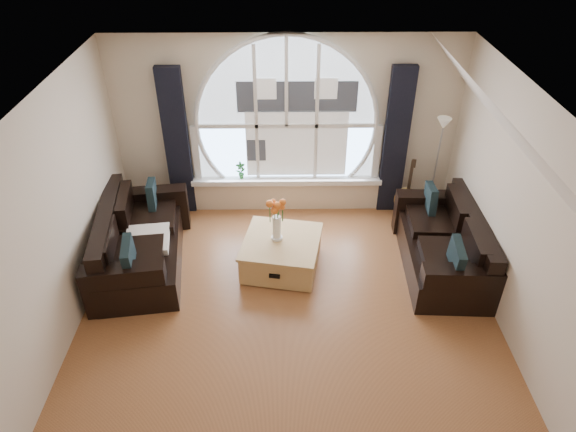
# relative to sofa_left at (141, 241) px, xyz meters

# --- Properties ---
(ground) EXTENTS (5.00, 5.50, 0.01)m
(ground) POSITION_rel_sofa_left_xyz_m (1.95, -1.28, -0.40)
(ground) COLOR brown
(ground) RESTS_ON ground
(ceiling) EXTENTS (5.00, 5.50, 0.01)m
(ceiling) POSITION_rel_sofa_left_xyz_m (1.95, -1.28, 2.30)
(ceiling) COLOR silver
(ceiling) RESTS_ON ground
(wall_back) EXTENTS (5.00, 0.01, 2.70)m
(wall_back) POSITION_rel_sofa_left_xyz_m (1.95, 1.47, 0.95)
(wall_back) COLOR beige
(wall_back) RESTS_ON ground
(wall_left) EXTENTS (0.01, 5.50, 2.70)m
(wall_left) POSITION_rel_sofa_left_xyz_m (-0.55, -1.28, 0.95)
(wall_left) COLOR beige
(wall_left) RESTS_ON ground
(wall_right) EXTENTS (0.01, 5.50, 2.70)m
(wall_right) POSITION_rel_sofa_left_xyz_m (4.45, -1.28, 0.95)
(wall_right) COLOR beige
(wall_right) RESTS_ON ground
(attic_slope) EXTENTS (0.92, 5.50, 0.72)m
(attic_slope) POSITION_rel_sofa_left_xyz_m (4.15, -1.28, 1.95)
(attic_slope) COLOR silver
(attic_slope) RESTS_ON ground
(arched_window) EXTENTS (2.60, 0.06, 2.15)m
(arched_window) POSITION_rel_sofa_left_xyz_m (1.95, 1.44, 1.23)
(arched_window) COLOR silver
(arched_window) RESTS_ON wall_back
(window_sill) EXTENTS (2.90, 0.22, 0.08)m
(window_sill) POSITION_rel_sofa_left_xyz_m (1.95, 1.37, 0.11)
(window_sill) COLOR white
(window_sill) RESTS_ON wall_back
(window_frame) EXTENTS (2.76, 0.08, 2.15)m
(window_frame) POSITION_rel_sofa_left_xyz_m (1.95, 1.41, 1.23)
(window_frame) COLOR white
(window_frame) RESTS_ON wall_back
(neighbor_house) EXTENTS (1.70, 0.02, 1.50)m
(neighbor_house) POSITION_rel_sofa_left_xyz_m (2.10, 1.42, 1.10)
(neighbor_house) COLOR silver
(neighbor_house) RESTS_ON wall_back
(curtain_left) EXTENTS (0.35, 0.12, 2.30)m
(curtain_left) POSITION_rel_sofa_left_xyz_m (0.35, 1.35, 0.75)
(curtain_left) COLOR black
(curtain_left) RESTS_ON ground
(curtain_right) EXTENTS (0.35, 0.12, 2.30)m
(curtain_right) POSITION_rel_sofa_left_xyz_m (3.55, 1.35, 0.75)
(curtain_right) COLOR black
(curtain_right) RESTS_ON ground
(sofa_left) EXTENTS (1.23, 2.07, 0.87)m
(sofa_left) POSITION_rel_sofa_left_xyz_m (0.00, 0.00, 0.00)
(sofa_left) COLOR black
(sofa_left) RESTS_ON ground
(sofa_right) EXTENTS (1.03, 1.92, 0.84)m
(sofa_right) POSITION_rel_sofa_left_xyz_m (3.99, -0.09, 0.00)
(sofa_right) COLOR black
(sofa_right) RESTS_ON ground
(coffee_chest) EXTENTS (1.15, 1.15, 0.48)m
(coffee_chest) POSITION_rel_sofa_left_xyz_m (1.87, -0.07, -0.16)
(coffee_chest) COLOR #A67F48
(coffee_chest) RESTS_ON ground
(throw_blanket) EXTENTS (0.61, 0.61, 0.10)m
(throw_blanket) POSITION_rel_sofa_left_xyz_m (0.12, -0.12, 0.10)
(throw_blanket) COLOR silver
(throw_blanket) RESTS_ON sofa_left
(vase_flowers) EXTENTS (0.24, 0.24, 0.70)m
(vase_flowers) POSITION_rel_sofa_left_xyz_m (1.81, -0.03, 0.43)
(vase_flowers) COLOR white
(vase_flowers) RESTS_ON coffee_chest
(floor_lamp) EXTENTS (0.24, 0.24, 1.60)m
(floor_lamp) POSITION_rel_sofa_left_xyz_m (4.15, 1.19, 0.40)
(floor_lamp) COLOR #B2B2B2
(floor_lamp) RESTS_ON ground
(guitar) EXTENTS (0.42, 0.34, 1.06)m
(guitar) POSITION_rel_sofa_left_xyz_m (3.76, 1.10, 0.13)
(guitar) COLOR brown
(guitar) RESTS_ON ground
(potted_plant) EXTENTS (0.17, 0.14, 0.27)m
(potted_plant) POSITION_rel_sofa_left_xyz_m (1.25, 1.37, 0.29)
(potted_plant) COLOR #1E6023
(potted_plant) RESTS_ON window_sill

